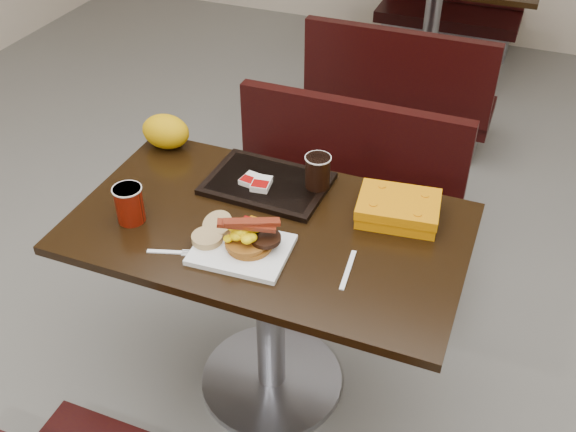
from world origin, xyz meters
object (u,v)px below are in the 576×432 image
at_px(platter, 242,250).
at_px(paper_bag, 166,131).
at_px(table_far, 430,32).
at_px(bench_near_n, 335,201).
at_px(tray, 267,183).
at_px(pancake_stack, 249,243).
at_px(table_near, 270,311).
at_px(knife, 348,270).
at_px(bench_far_s, 403,81).
at_px(fork, 164,252).
at_px(clamshell, 398,209).
at_px(hashbrown_sleeve_right, 261,184).
at_px(coffee_cup_far, 318,172).
at_px(coffee_cup_near, 129,204).
at_px(hashbrown_sleeve_left, 250,179).

relative_size(platter, paper_bag, 1.57).
bearing_deg(paper_bag, table_far, 77.50).
distance_m(bench_near_n, tray, 0.65).
xyz_separation_m(pancake_stack, tray, (-0.08, 0.32, -0.02)).
distance_m(table_near, knife, 0.49).
relative_size(bench_near_n, platter, 3.65).
bearing_deg(bench_far_s, pancake_stack, -90.07).
bearing_deg(tray, fork, -107.51).
bearing_deg(clamshell, hashbrown_sleeve_right, 175.98).
distance_m(bench_near_n, coffee_cup_far, 0.67).
height_order(table_far, hashbrown_sleeve_right, hashbrown_sleeve_right).
xyz_separation_m(bench_near_n, coffee_cup_near, (-0.40, -0.83, 0.45)).
distance_m(bench_near_n, coffee_cup_near, 1.03).
relative_size(fork, knife, 0.85).
bearing_deg(table_far, bench_near_n, -90.00).
relative_size(coffee_cup_near, hashbrown_sleeve_right, 1.52).
distance_m(bench_far_s, paper_bag, 1.75).
bearing_deg(pancake_stack, table_near, 88.93).
bearing_deg(table_far, paper_bag, -102.50).
relative_size(table_far, paper_bag, 6.89).
xyz_separation_m(fork, coffee_cup_far, (0.31, 0.45, 0.07)).
distance_m(bench_far_s, knife, 2.07).
distance_m(platter, pancake_stack, 0.03).
relative_size(coffee_cup_far, clamshell, 0.45).
bearing_deg(coffee_cup_far, coffee_cup_near, -143.23).
bearing_deg(bench_near_n, hashbrown_sleeve_left, -104.01).
bearing_deg(table_far, knife, -83.92).
xyz_separation_m(coffee_cup_near, hashbrown_sleeve_left, (0.27, 0.30, -0.03)).
bearing_deg(hashbrown_sleeve_right, coffee_cup_far, 15.34).
xyz_separation_m(tray, coffee_cup_far, (0.16, 0.04, 0.06)).
bearing_deg(hashbrown_sleeve_right, tray, 72.71).
height_order(table_far, coffee_cup_near, coffee_cup_near).
bearing_deg(coffee_cup_near, bench_near_n, 64.40).
xyz_separation_m(clamshell, paper_bag, (-0.87, 0.11, 0.03)).
relative_size(bench_near_n, coffee_cup_far, 9.13).
height_order(fork, hashbrown_sleeve_right, hashbrown_sleeve_right).
distance_m(hashbrown_sleeve_left, hashbrown_sleeve_right, 0.05).
bearing_deg(pancake_stack, hashbrown_sleeve_right, 106.68).
distance_m(fork, paper_bag, 0.59).
bearing_deg(bench_near_n, clamshell, -55.59).
height_order(pancake_stack, hashbrown_sleeve_right, pancake_stack).
relative_size(table_near, platter, 4.39).
distance_m(coffee_cup_near, paper_bag, 0.43).
relative_size(tray, coffee_cup_far, 3.55).
xyz_separation_m(coffee_cup_far, clamshell, (0.28, -0.05, -0.04)).
height_order(bench_near_n, pancake_stack, pancake_stack).
height_order(table_far, tray, tray).
bearing_deg(tray, table_far, 89.86).
distance_m(table_far, bench_far_s, 0.70).
bearing_deg(pancake_stack, platter, -147.17).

